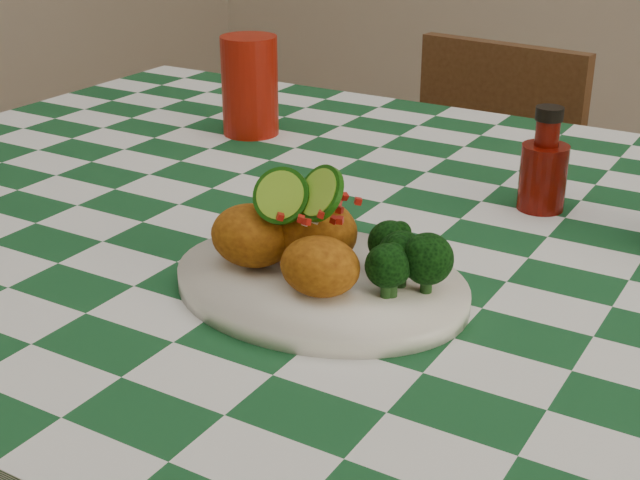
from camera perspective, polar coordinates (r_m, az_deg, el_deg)
The scene contains 6 objects.
plate at distance 0.85m, azimuth -0.00°, elevation -2.85°, with size 0.29×0.23×0.02m, color white, non-canonical shape.
fried_chicken_pile at distance 0.83m, azimuth -0.74°, elevation 1.01°, with size 0.16×0.11×0.10m, color #AE6210, non-canonical shape.
broccoli_side at distance 0.81m, azimuth 5.06°, elevation -1.44°, with size 0.07×0.07×0.05m, color black, non-canonical shape.
red_tumbler at distance 1.33m, azimuth -4.51°, elevation 9.81°, with size 0.08×0.08×0.15m, color #941408.
ketchup_bottle at distance 1.07m, azimuth 14.19°, elevation 5.05°, with size 0.06×0.06×0.12m, color #610B04, non-canonical shape.
wooden_chair_left at distance 1.88m, azimuth 8.42°, elevation -0.77°, with size 0.37×0.39×0.82m, color #472814, non-canonical shape.
Camera 1 is at (0.35, -0.83, 1.17)m, focal length 50.00 mm.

